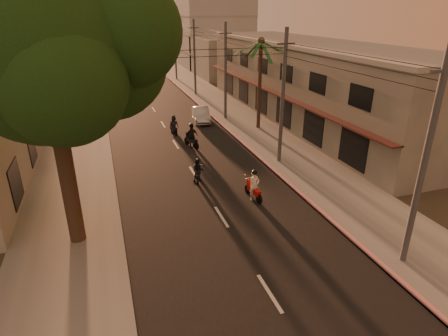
{
  "coord_description": "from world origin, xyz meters",
  "views": [
    {
      "loc": [
        -5.15,
        -14.14,
        9.93
      ],
      "look_at": [
        1.22,
        5.26,
        1.3
      ],
      "focal_mm": 30.0,
      "sensor_mm": 36.0,
      "label": 1
    }
  ],
  "objects": [
    {
      "name": "utility_poles",
      "position": [
        6.2,
        20.0,
        6.54
      ],
      "size": [
        1.2,
        48.26,
        9.0
      ],
      "color": "#38383A",
      "rests_on": "ground"
    },
    {
      "name": "scooter_red",
      "position": [
        2.36,
        3.32,
        0.8
      ],
      "size": [
        0.79,
        1.86,
        1.83
      ],
      "rotation": [
        0.0,
        0.0,
        0.13
      ],
      "color": "black",
      "rests_on": "ground"
    },
    {
      "name": "shophouse_row",
      "position": [
        13.95,
        18.0,
        3.65
      ],
      "size": [
        8.8,
        34.2,
        7.3
      ],
      "color": "gray",
      "rests_on": "ground"
    },
    {
      "name": "palm_tree",
      "position": [
        8.0,
        16.0,
        7.15
      ],
      "size": [
        5.0,
        5.0,
        8.2
      ],
      "color": "black",
      "rests_on": "ground"
    },
    {
      "name": "road",
      "position": [
        0.0,
        20.0,
        0.01
      ],
      "size": [
        10.0,
        140.0,
        0.02
      ],
      "primitive_type": "cube",
      "color": "black",
      "rests_on": "ground"
    },
    {
      "name": "broadleaf_tree",
      "position": [
        -6.61,
        2.14,
        8.48
      ],
      "size": [
        9.6,
        8.7,
        12.1
      ],
      "color": "black",
      "rests_on": "ground"
    },
    {
      "name": "scooter_mid_a",
      "position": [
        -0.04,
        6.6,
        0.72
      ],
      "size": [
        1.05,
        1.55,
        1.57
      ],
      "rotation": [
        0.0,
        0.0,
        -0.31
      ],
      "color": "black",
      "rests_on": "ground"
    },
    {
      "name": "sidewalk_left",
      "position": [
        -7.5,
        20.0,
        0.06
      ],
      "size": [
        5.0,
        140.0,
        0.12
      ],
      "primitive_type": "cube",
      "color": "slate",
      "rests_on": "ground"
    },
    {
      "name": "scooter_mid_b",
      "position": [
        1.09,
        12.96,
        0.89
      ],
      "size": [
        1.35,
        1.91,
        1.95
      ],
      "rotation": [
        0.0,
        0.0,
        0.33
      ],
      "color": "black",
      "rests_on": "ground"
    },
    {
      "name": "filler_left_far",
      "position": [
        -14.0,
        52.0,
        3.5
      ],
      "size": [
        8.0,
        14.0,
        7.0
      ],
      "primitive_type": "cube",
      "color": "#A7A397",
      "rests_on": "ground"
    },
    {
      "name": "filler_left_near",
      "position": [
        -14.0,
        34.0,
        2.2
      ],
      "size": [
        8.0,
        14.0,
        4.4
      ],
      "primitive_type": "cube",
      "color": "#A7A397",
      "rests_on": "ground"
    },
    {
      "name": "parked_car",
      "position": [
        3.7,
        19.91,
        0.68
      ],
      "size": [
        2.62,
        4.56,
        1.37
      ],
      "primitive_type": "imported",
      "rotation": [
        0.0,
        0.0,
        -0.14
      ],
      "color": "#A5A8AD",
      "rests_on": "ground"
    },
    {
      "name": "scooter_far_a",
      "position": [
        0.44,
        16.78,
        0.77
      ],
      "size": [
        0.89,
        1.73,
        1.7
      ],
      "rotation": [
        0.0,
        0.0,
        0.1
      ],
      "color": "black",
      "rests_on": "ground"
    },
    {
      "name": "curb_stripe",
      "position": [
        5.1,
        15.0,
        0.1
      ],
      "size": [
        0.2,
        60.0,
        0.2
      ],
      "primitive_type": "cube",
      "color": "red",
      "rests_on": "ground"
    },
    {
      "name": "ground",
      "position": [
        0.0,
        0.0,
        0.0
      ],
      "size": [
        160.0,
        160.0,
        0.0
      ],
      "primitive_type": "plane",
      "color": "#383023",
      "rests_on": "ground"
    },
    {
      "name": "sidewalk_right",
      "position": [
        7.5,
        20.0,
        0.06
      ],
      "size": [
        5.0,
        140.0,
        0.12
      ],
      "primitive_type": "cube",
      "color": "slate",
      "rests_on": "ground"
    },
    {
      "name": "filler_right",
      "position": [
        14.0,
        45.0,
        3.0
      ],
      "size": [
        8.0,
        14.0,
        6.0
      ],
      "primitive_type": "cube",
      "color": "#A7A397",
      "rests_on": "ground"
    }
  ]
}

